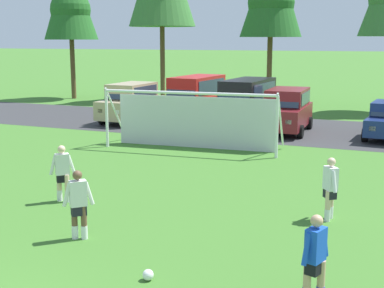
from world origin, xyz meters
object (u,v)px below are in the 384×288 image
(soccer_ball, at_px, (148,275))
(parked_car_slot_far_left, at_px, (131,102))
(player_striker_near, at_px, (315,260))
(parked_car_slot_center, at_px, (287,110))
(player_winger_left, at_px, (330,189))
(soccer_goal, at_px, (193,118))
(parked_car_slot_center_left, at_px, (247,102))
(parked_car_slot_left, at_px, (196,97))
(player_midfield_center, at_px, (79,205))
(player_defender_far, at_px, (63,174))

(soccer_ball, distance_m, parked_car_slot_far_left, 20.52)
(player_striker_near, distance_m, parked_car_slot_center, 17.99)
(player_winger_left, xyz_separation_m, parked_car_slot_center, (-3.96, 12.76, 0.29))
(soccer_goal, bearing_deg, parked_car_slot_center_left, 85.75)
(parked_car_slot_far_left, distance_m, parked_car_slot_left, 3.71)
(player_winger_left, distance_m, parked_car_slot_left, 17.59)
(player_striker_near, height_order, player_winger_left, same)
(player_striker_near, distance_m, parked_car_slot_left, 21.85)
(parked_car_slot_left, bearing_deg, parked_car_slot_center_left, -19.48)
(parked_car_slot_center_left, bearing_deg, soccer_ball, -79.11)
(player_winger_left, distance_m, parked_car_slot_center, 13.37)
(soccer_ball, relative_size, player_winger_left, 0.13)
(soccer_ball, height_order, parked_car_slot_center, parked_car_slot_center)
(soccer_ball, bearing_deg, player_winger_left, 61.43)
(parked_car_slot_far_left, bearing_deg, player_midfield_center, -65.06)
(soccer_ball, height_order, parked_car_slot_far_left, parked_car_slot_far_left)
(parked_car_slot_left, bearing_deg, soccer_ball, -70.61)
(parked_car_slot_far_left, height_order, parked_car_slot_left, parked_car_slot_left)
(soccer_ball, xyz_separation_m, soccer_goal, (-4.02, 12.16, 1.18))
(soccer_ball, xyz_separation_m, player_striker_near, (3.11, 0.27, 0.71))
(parked_car_slot_center_left, xyz_separation_m, parked_car_slot_center, (2.29, -0.76, -0.23))
(soccer_ball, bearing_deg, parked_car_slot_center, 94.09)
(player_defender_far, bearing_deg, parked_car_slot_center_left, 86.04)
(parked_car_slot_far_left, bearing_deg, soccer_ball, -60.38)
(player_striker_near, xyz_separation_m, player_midfield_center, (-5.60, 1.10, 0.00))
(parked_car_slot_center_left, height_order, parked_car_slot_center, parked_car_slot_center_left)
(soccer_goal, xyz_separation_m, parked_car_slot_center_left, (0.47, 6.32, 0.05))
(player_striker_near, height_order, parked_car_slot_far_left, parked_car_slot_far_left)
(parked_car_slot_center, bearing_deg, soccer_goal, -116.40)
(soccer_goal, relative_size, player_defender_far, 4.60)
(parked_car_slot_left, bearing_deg, player_defender_far, -81.67)
(player_defender_far, xyz_separation_m, parked_car_slot_center_left, (1.03, 14.81, 0.52))
(player_striker_near, relative_size, parked_car_slot_far_left, 0.35)
(soccer_goal, bearing_deg, parked_car_slot_center, 63.60)
(parked_car_slot_left, xyz_separation_m, parked_car_slot_center_left, (3.37, -1.19, 0.00))
(player_striker_near, xyz_separation_m, player_winger_left, (-0.42, 4.68, 0.00))
(parked_car_slot_center_left, relative_size, parked_car_slot_center, 1.05)
(parked_car_slot_far_left, distance_m, parked_car_slot_center_left, 6.61)
(player_striker_near, relative_size, parked_car_slot_center, 0.35)
(player_striker_near, distance_m, parked_car_slot_far_left, 21.99)
(parked_car_slot_center_left, bearing_deg, player_defender_far, -93.96)
(soccer_ball, xyz_separation_m, parked_car_slot_center_left, (-3.56, 18.48, 1.23))
(player_winger_left, relative_size, parked_car_slot_far_left, 0.35)
(parked_car_slot_far_left, relative_size, parked_car_slot_center_left, 0.95)
(player_winger_left, relative_size, parked_car_slot_left, 0.33)
(parked_car_slot_center, bearing_deg, soccer_ball, -85.91)
(player_striker_near, bearing_deg, player_defender_far, 156.12)
(player_winger_left, distance_m, parked_car_slot_far_left, 18.17)
(soccer_ball, bearing_deg, player_midfield_center, 151.16)
(player_striker_near, height_order, player_midfield_center, same)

